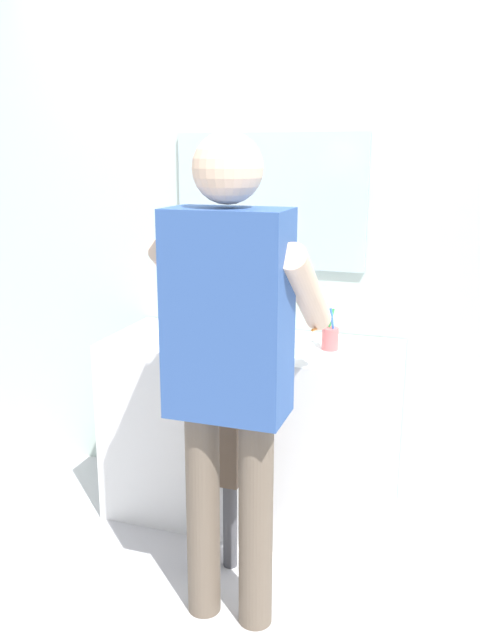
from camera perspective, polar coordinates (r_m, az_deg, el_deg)
ground_plane at (r=2.97m, az=-0.99°, el=-19.16°), size 14.00×14.00×0.00m
back_wall at (r=3.08m, az=2.86°, el=8.94°), size 4.40×0.10×2.70m
vanity_cabinet at (r=3.02m, az=0.93°, el=-9.57°), size 1.28×0.54×0.83m
sink_basin at (r=2.84m, az=0.85°, el=-0.98°), size 0.36×0.36×0.11m
faucet at (r=3.04m, az=2.12°, el=0.48°), size 0.18×0.14×0.18m
toothbrush_cup at (r=2.79m, az=7.84°, el=-1.48°), size 0.07×0.07×0.21m
soap_bottle at (r=3.00m, az=-4.99°, el=-0.03°), size 0.06×0.06×0.16m
child_toddler at (r=2.64m, az=-1.80°, el=-11.51°), size 0.25×0.25×0.81m
adult_parent at (r=2.17m, az=-0.87°, el=-2.17°), size 0.53×0.56×1.70m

